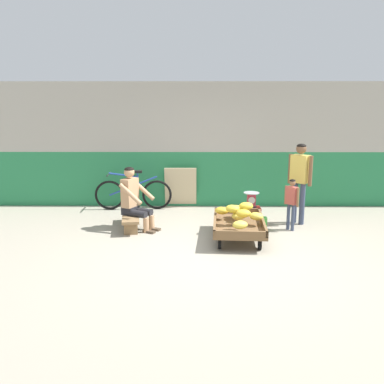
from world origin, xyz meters
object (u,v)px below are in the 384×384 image
at_px(weighing_scale, 251,200).
at_px(shopping_bag, 262,224).
at_px(plastic_crate, 251,215).
at_px(bicycle_near_left, 133,194).
at_px(vendor_seated, 134,199).
at_px(customer_adult, 300,175).
at_px(customer_child, 292,199).
at_px(banana_cart, 239,225).
at_px(sign_board, 181,187).
at_px(low_bench, 131,218).

relative_size(weighing_scale, shopping_bag, 1.25).
xyz_separation_m(plastic_crate, bicycle_near_left, (-2.42, 0.98, 0.20)).
bearing_deg(vendor_seated, weighing_scale, 11.00).
bearing_deg(vendor_seated, bicycle_near_left, 99.30).
bearing_deg(shopping_bag, customer_adult, 29.65).
relative_size(plastic_crate, shopping_bag, 1.50).
bearing_deg(customer_child, vendor_seated, 178.68).
bearing_deg(banana_cart, vendor_seated, 162.79).
relative_size(banana_cart, sign_board, 1.68).
distance_m(banana_cart, low_bench, 2.02).
bearing_deg(customer_child, sign_board, 139.98).
bearing_deg(weighing_scale, plastic_crate, 90.00).
relative_size(banana_cart, weighing_scale, 4.97).
relative_size(bicycle_near_left, customer_child, 1.77).
bearing_deg(shopping_bag, sign_board, 131.65).
bearing_deg(customer_child, customer_adult, 61.21).
bearing_deg(customer_adult, weighing_scale, 176.09).
distance_m(plastic_crate, customer_adult, 1.20).
bearing_deg(plastic_crate, low_bench, -170.34).
relative_size(vendor_seated, plastic_crate, 3.17).
bearing_deg(shopping_bag, weighing_scale, 105.02).
bearing_deg(bicycle_near_left, customer_child, -25.68).
distance_m(bicycle_near_left, sign_board, 1.05).
relative_size(low_bench, sign_board, 1.28).
relative_size(bicycle_near_left, sign_board, 1.87).
relative_size(customer_child, shopping_bag, 3.92).
distance_m(low_bench, customer_child, 2.94).
bearing_deg(bicycle_near_left, plastic_crate, -22.14).
bearing_deg(plastic_crate, weighing_scale, -90.00).
bearing_deg(low_bench, sign_board, 61.89).
distance_m(sign_board, shopping_bag, 2.33).
xyz_separation_m(low_bench, customer_child, (2.92, -0.11, 0.38)).
xyz_separation_m(low_bench, shopping_bag, (2.40, -0.11, -0.08)).
xyz_separation_m(low_bench, bicycle_near_left, (-0.15, 1.37, 0.15)).
distance_m(low_bench, weighing_scale, 2.31).
height_order(low_bench, weighing_scale, weighing_scale).
height_order(low_bench, customer_child, customer_child).
xyz_separation_m(sign_board, shopping_bag, (1.53, -1.72, -0.32)).
xyz_separation_m(banana_cart, vendor_seated, (-1.85, 0.57, 0.33)).
height_order(sign_board, shopping_bag, sign_board).
height_order(weighing_scale, sign_board, sign_board).
distance_m(plastic_crate, bicycle_near_left, 2.62).
height_order(low_bench, sign_board, sign_board).
distance_m(plastic_crate, sign_board, 1.89).
height_order(plastic_crate, weighing_scale, weighing_scale).
bearing_deg(low_bench, weighing_scale, 9.64).
height_order(plastic_crate, sign_board, sign_board).
bearing_deg(shopping_bag, bicycle_near_left, 149.94).
height_order(low_bench, shopping_bag, low_bench).
xyz_separation_m(banana_cart, low_bench, (-1.92, 0.61, -0.04)).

